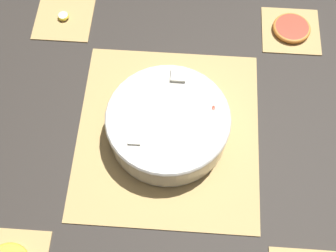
{
  "coord_description": "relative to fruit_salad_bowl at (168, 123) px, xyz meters",
  "views": [
    {
      "loc": [
        -0.47,
        -0.03,
        0.92
      ],
      "look_at": [
        0.0,
        0.0,
        0.04
      ],
      "focal_mm": 50.0,
      "sensor_mm": 36.0,
      "label": 1
    }
  ],
  "objects": [
    {
      "name": "bamboo_mat_center",
      "position": [
        -0.0,
        -0.0,
        -0.04
      ],
      "size": [
        0.44,
        0.4,
        0.01
      ],
      "color": "tan",
      "rests_on": "ground_plane"
    },
    {
      "name": "fruit_salad_bowl",
      "position": [
        0.0,
        0.0,
        0.0
      ],
      "size": [
        0.26,
        0.26,
        0.08
      ],
      "color": "silver",
      "rests_on": "bamboo_mat_center"
    },
    {
      "name": "coaster_mat_near_right",
      "position": [
        0.31,
        -0.29,
        -0.04
      ],
      "size": [
        0.14,
        0.14,
        0.01
      ],
      "color": "tan",
      "rests_on": "ground_plane"
    },
    {
      "name": "ground_plane",
      "position": [
        -0.0,
        -0.0,
        -0.05
      ],
      "size": [
        6.0,
        6.0,
        0.0
      ],
      "primitive_type": "plane",
      "color": "#2D2823"
    },
    {
      "name": "coaster_mat_far_right",
      "position": [
        0.31,
        0.29,
        -0.04
      ],
      "size": [
        0.14,
        0.14,
        0.01
      ],
      "color": "tan",
      "rests_on": "ground_plane"
    },
    {
      "name": "banana_coin_single",
      "position": [
        0.31,
        0.29,
        -0.04
      ],
      "size": [
        0.03,
        0.03,
        0.01
      ],
      "color": "#F7EFC6",
      "rests_on": "coaster_mat_far_right"
    },
    {
      "name": "grapefruit_slice",
      "position": [
        0.31,
        -0.29,
        -0.04
      ],
      "size": [
        0.09,
        0.09,
        0.01
      ],
      "color": "red",
      "rests_on": "coaster_mat_near_right"
    }
  ]
}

